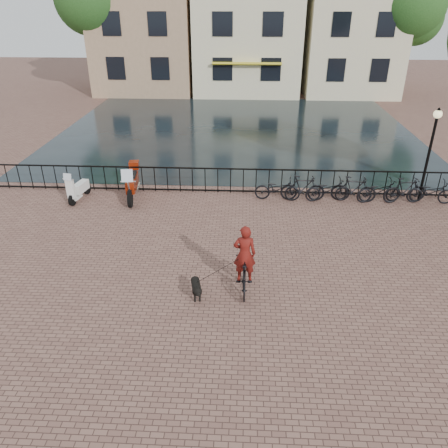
{
  "coord_description": "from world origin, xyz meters",
  "views": [
    {
      "loc": [
        0.56,
        -7.93,
        6.93
      ],
      "look_at": [
        0.0,
        3.0,
        1.2
      ],
      "focal_mm": 35.0,
      "sensor_mm": 36.0,
      "label": 1
    }
  ],
  "objects_px": {
    "motorcycle": "(132,179)",
    "scooter": "(78,184)",
    "lamp_post": "(432,140)",
    "dog": "(196,288)",
    "cyclist": "(244,263)"
  },
  "relations": [
    {
      "from": "motorcycle",
      "to": "scooter",
      "type": "bearing_deg",
      "value": -179.03
    },
    {
      "from": "dog",
      "to": "scooter",
      "type": "distance_m",
      "value": 7.81
    },
    {
      "from": "lamp_post",
      "to": "dog",
      "type": "xyz_separation_m",
      "value": [
        -7.82,
        -6.43,
        -2.1
      ]
    },
    {
      "from": "motorcycle",
      "to": "dog",
      "type": "bearing_deg",
      "value": -69.38
    },
    {
      "from": "cyclist",
      "to": "scooter",
      "type": "height_order",
      "value": "cyclist"
    },
    {
      "from": "lamp_post",
      "to": "scooter",
      "type": "relative_size",
      "value": 2.37
    },
    {
      "from": "cyclist",
      "to": "dog",
      "type": "relative_size",
      "value": 2.57
    },
    {
      "from": "lamp_post",
      "to": "scooter",
      "type": "bearing_deg",
      "value": -177.59
    },
    {
      "from": "dog",
      "to": "motorcycle",
      "type": "relative_size",
      "value": 0.39
    },
    {
      "from": "motorcycle",
      "to": "scooter",
      "type": "distance_m",
      "value": 2.02
    },
    {
      "from": "motorcycle",
      "to": "scooter",
      "type": "height_order",
      "value": "motorcycle"
    },
    {
      "from": "lamp_post",
      "to": "scooter",
      "type": "distance_m",
      "value": 13.05
    },
    {
      "from": "motorcycle",
      "to": "lamp_post",
      "type": "bearing_deg",
      "value": -4.68
    },
    {
      "from": "cyclist",
      "to": "lamp_post",
      "type": "bearing_deg",
      "value": -138.86
    },
    {
      "from": "dog",
      "to": "scooter",
      "type": "xyz_separation_m",
      "value": [
        -5.11,
        5.89,
        0.38
      ]
    }
  ]
}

